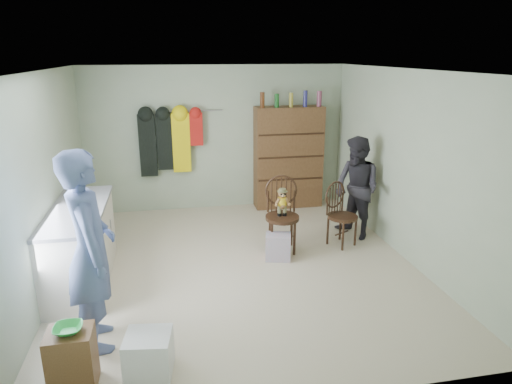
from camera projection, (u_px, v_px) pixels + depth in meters
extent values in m
plane|color=beige|center=(240.00, 266.00, 6.00)|extent=(5.00, 5.00, 0.00)
plane|color=#B1C0A1|center=(217.00, 139.00, 7.98)|extent=(4.50, 0.00, 4.50)
plane|color=#B1C0A1|center=(45.00, 184.00, 5.22)|extent=(0.00, 5.00, 5.00)
plane|color=#B1C0A1|center=(407.00, 166.00, 6.05)|extent=(0.00, 5.00, 5.00)
plane|color=white|center=(238.00, 70.00, 5.26)|extent=(5.00, 5.00, 0.00)
cube|color=silver|center=(81.00, 247.00, 5.51)|extent=(0.60, 1.80, 0.90)
cube|color=slate|center=(76.00, 210.00, 5.37)|extent=(0.64, 1.86, 0.04)
cylinder|color=#99999E|center=(102.00, 253.00, 5.12)|extent=(0.02, 0.02, 0.14)
cylinder|color=#99999E|center=(111.00, 225.00, 5.96)|extent=(0.02, 0.02, 0.14)
cube|color=brown|center=(72.00, 360.00, 3.78)|extent=(0.37, 0.32, 0.53)
imported|color=green|center=(68.00, 329.00, 3.69)|extent=(0.23, 0.23, 0.06)
cube|color=white|center=(149.00, 354.00, 3.96)|extent=(0.44, 0.42, 0.37)
cylinder|color=#3F2616|center=(282.00, 218.00, 6.34)|extent=(0.53, 0.53, 0.05)
cylinder|color=#3F2616|center=(272.00, 239.00, 6.26)|extent=(0.04, 0.04, 0.47)
cylinder|color=#3F2616|center=(294.00, 239.00, 6.28)|extent=(0.04, 0.04, 0.47)
cylinder|color=#3F2616|center=(270.00, 231.00, 6.57)|extent=(0.04, 0.04, 0.47)
cylinder|color=#3F2616|center=(291.00, 230.00, 6.59)|extent=(0.04, 0.04, 0.47)
torus|color=#3F2616|center=(281.00, 191.00, 6.42)|extent=(0.46, 0.09, 0.46)
cylinder|color=#3F2616|center=(268.00, 202.00, 6.45)|extent=(0.03, 0.03, 0.31)
cylinder|color=#3F2616|center=(294.00, 201.00, 6.47)|extent=(0.03, 0.03, 0.31)
cylinder|color=yellow|center=(282.00, 201.00, 6.29)|extent=(0.12, 0.12, 0.12)
cylinder|color=#475128|center=(282.00, 209.00, 6.33)|extent=(0.07, 0.07, 0.18)
sphere|color=#9E7042|center=(282.00, 194.00, 6.26)|extent=(0.11, 0.11, 0.11)
cylinder|color=#475128|center=(282.00, 190.00, 6.25)|extent=(0.10, 0.10, 0.04)
cube|color=black|center=(283.00, 194.00, 6.21)|extent=(0.08, 0.01, 0.02)
cylinder|color=#3F2616|center=(343.00, 217.00, 6.55)|extent=(0.56, 0.56, 0.04)
cylinder|color=#3F2616|center=(343.00, 237.00, 6.43)|extent=(0.03, 0.03, 0.41)
cylinder|color=#3F2616|center=(355.00, 232.00, 6.59)|extent=(0.03, 0.03, 0.41)
cylinder|color=#3F2616|center=(328.00, 231.00, 6.64)|extent=(0.03, 0.03, 0.41)
cylinder|color=#3F2616|center=(340.00, 226.00, 6.80)|extent=(0.03, 0.03, 0.41)
torus|color=#3F2616|center=(335.00, 195.00, 6.58)|extent=(0.37, 0.21, 0.40)
cylinder|color=#3F2616|center=(327.00, 206.00, 6.51)|extent=(0.03, 0.03, 0.28)
cylinder|color=#3F2616|center=(342.00, 201.00, 6.71)|extent=(0.03, 0.03, 0.28)
cube|color=#E57278|center=(278.00, 247.00, 6.17)|extent=(0.39, 0.33, 0.35)
imported|color=#526397|center=(90.00, 251.00, 4.17)|extent=(0.60, 0.78, 1.91)
imported|color=#2D2B33|center=(357.00, 188.00, 6.76)|extent=(0.81, 0.90, 1.53)
cube|color=brown|center=(288.00, 157.00, 8.12)|extent=(1.20, 0.38, 1.80)
cube|color=#3F2616|center=(291.00, 179.00, 8.05)|extent=(1.16, 0.02, 0.03)
cube|color=#3F2616|center=(291.00, 157.00, 7.93)|extent=(1.16, 0.02, 0.03)
cube|color=#3F2616|center=(292.00, 134.00, 7.81)|extent=(1.16, 0.02, 0.03)
cylinder|color=#592D14|center=(262.00, 100.00, 7.63)|extent=(0.08, 0.08, 0.26)
cylinder|color=#19591E|center=(277.00, 101.00, 7.68)|extent=(0.08, 0.08, 0.23)
cylinder|color=#A59933|center=(291.00, 100.00, 7.73)|extent=(0.07, 0.07, 0.24)
cylinder|color=navy|center=(305.00, 99.00, 7.77)|extent=(0.07, 0.07, 0.28)
cylinder|color=#8C3F59|center=(319.00, 99.00, 7.82)|extent=(0.08, 0.08, 0.26)
cylinder|color=#99999E|center=(193.00, 111.00, 7.70)|extent=(1.00, 0.02, 0.02)
cube|color=black|center=(148.00, 145.00, 7.66)|extent=(0.28, 0.10, 1.05)
cube|color=black|center=(164.00, 142.00, 7.70)|extent=(0.26, 0.10, 0.95)
cube|color=yellow|center=(181.00, 143.00, 7.76)|extent=(0.30, 0.10, 1.00)
cube|color=red|center=(196.00, 129.00, 7.74)|extent=(0.22, 0.10, 0.55)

